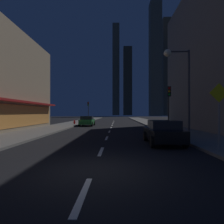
{
  "coord_description": "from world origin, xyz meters",
  "views": [
    {
      "loc": [
        0.8,
        -6.63,
        1.9
      ],
      "look_at": [
        0.0,
        23.53,
        2.04
      ],
      "focal_mm": 32.04,
      "sensor_mm": 36.0,
      "label": 1
    }
  ],
  "objects_px": {
    "pedestrian_crossing_sign": "(219,111)",
    "traffic_light_near_right": "(169,99)",
    "traffic_light_far_left": "(88,107)",
    "car_parked_near": "(163,132)",
    "fire_hydrant_far_left": "(74,122)",
    "street_lamp_right": "(178,71)",
    "car_parked_far": "(87,121)"
  },
  "relations": [
    {
      "from": "traffic_light_near_right",
      "to": "traffic_light_far_left",
      "type": "xyz_separation_m",
      "value": [
        -11.0,
        24.82,
        0.0
      ]
    },
    {
      "from": "fire_hydrant_far_left",
      "to": "street_lamp_right",
      "type": "bearing_deg",
      "value": -54.5
    },
    {
      "from": "traffic_light_far_left",
      "to": "pedestrian_crossing_sign",
      "type": "distance_m",
      "value": 35.37
    },
    {
      "from": "traffic_light_near_right",
      "to": "street_lamp_right",
      "type": "bearing_deg",
      "value": -92.22
    },
    {
      "from": "car_parked_near",
      "to": "traffic_light_near_right",
      "type": "distance_m",
      "value": 6.79
    },
    {
      "from": "car_parked_near",
      "to": "street_lamp_right",
      "type": "distance_m",
      "value": 5.52
    },
    {
      "from": "street_lamp_right",
      "to": "pedestrian_crossing_sign",
      "type": "distance_m",
      "value": 6.42
    },
    {
      "from": "fire_hydrant_far_left",
      "to": "street_lamp_right",
      "type": "xyz_separation_m",
      "value": [
        11.28,
        -15.81,
        4.61
      ]
    },
    {
      "from": "car_parked_near",
      "to": "car_parked_far",
      "type": "xyz_separation_m",
      "value": [
        -7.2,
        16.81,
        0.0
      ]
    },
    {
      "from": "pedestrian_crossing_sign",
      "to": "traffic_light_far_left",
      "type": "bearing_deg",
      "value": 108.3
    },
    {
      "from": "fire_hydrant_far_left",
      "to": "traffic_light_far_left",
      "type": "height_order",
      "value": "traffic_light_far_left"
    },
    {
      "from": "traffic_light_near_right",
      "to": "pedestrian_crossing_sign",
      "type": "distance_m",
      "value": 8.83
    },
    {
      "from": "car_parked_near",
      "to": "fire_hydrant_far_left",
      "type": "distance_m",
      "value": 21.02
    },
    {
      "from": "fire_hydrant_far_left",
      "to": "street_lamp_right",
      "type": "distance_m",
      "value": 19.96
    },
    {
      "from": "pedestrian_crossing_sign",
      "to": "traffic_light_near_right",
      "type": "bearing_deg",
      "value": 90.65
    },
    {
      "from": "car_parked_far",
      "to": "street_lamp_right",
      "type": "bearing_deg",
      "value": -57.09
    },
    {
      "from": "car_parked_near",
      "to": "fire_hydrant_far_left",
      "type": "xyz_separation_m",
      "value": [
        -9.5,
        18.75,
        -0.29
      ]
    },
    {
      "from": "traffic_light_near_right",
      "to": "pedestrian_crossing_sign",
      "type": "height_order",
      "value": "traffic_light_near_right"
    },
    {
      "from": "car_parked_far",
      "to": "fire_hydrant_far_left",
      "type": "xyz_separation_m",
      "value": [
        -2.3,
        1.94,
        -0.29
      ]
    },
    {
      "from": "car_parked_near",
      "to": "pedestrian_crossing_sign",
      "type": "relative_size",
      "value": 1.34
    },
    {
      "from": "car_parked_near",
      "to": "car_parked_far",
      "type": "distance_m",
      "value": 18.29
    },
    {
      "from": "traffic_light_near_right",
      "to": "traffic_light_far_left",
      "type": "relative_size",
      "value": 1.0
    },
    {
      "from": "traffic_light_near_right",
      "to": "traffic_light_far_left",
      "type": "bearing_deg",
      "value": 113.9
    },
    {
      "from": "car_parked_near",
      "to": "car_parked_far",
      "type": "relative_size",
      "value": 1.0
    },
    {
      "from": "pedestrian_crossing_sign",
      "to": "car_parked_near",
      "type": "bearing_deg",
      "value": 126.4
    },
    {
      "from": "street_lamp_right",
      "to": "pedestrian_crossing_sign",
      "type": "bearing_deg",
      "value": -87.77
    },
    {
      "from": "street_lamp_right",
      "to": "pedestrian_crossing_sign",
      "type": "relative_size",
      "value": 2.09
    },
    {
      "from": "car_parked_near",
      "to": "traffic_light_far_left",
      "type": "bearing_deg",
      "value": 106.43
    },
    {
      "from": "car_parked_near",
      "to": "pedestrian_crossing_sign",
      "type": "height_order",
      "value": "pedestrian_crossing_sign"
    },
    {
      "from": "fire_hydrant_far_left",
      "to": "traffic_light_far_left",
      "type": "bearing_deg",
      "value": 88.11
    },
    {
      "from": "car_parked_near",
      "to": "traffic_light_far_left",
      "type": "distance_m",
      "value": 32.26
    },
    {
      "from": "car_parked_far",
      "to": "traffic_light_far_left",
      "type": "distance_m",
      "value": 14.38
    }
  ]
}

